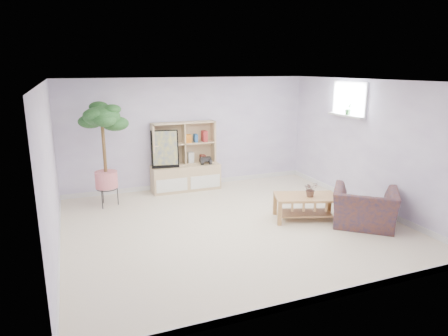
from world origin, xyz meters
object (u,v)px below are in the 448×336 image
object	(u,v)px
storage_unit	(185,157)
floor_tree	(105,155)
coffee_table	(305,208)
armchair	(365,205)

from	to	relation	value
storage_unit	floor_tree	distance (m)	1.78
storage_unit	coffee_table	bearing A→B (deg)	-59.33
floor_tree	armchair	world-z (taller)	floor_tree
storage_unit	coffee_table	size ratio (longest dim) A/B	1.39
floor_tree	coffee_table	bearing A→B (deg)	-32.43
coffee_table	floor_tree	xyz separation A→B (m)	(-3.16, 2.01, 0.78)
armchair	coffee_table	bearing A→B (deg)	-0.23
coffee_table	armchair	world-z (taller)	armchair
coffee_table	armchair	bearing A→B (deg)	-20.65
coffee_table	floor_tree	distance (m)	3.83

